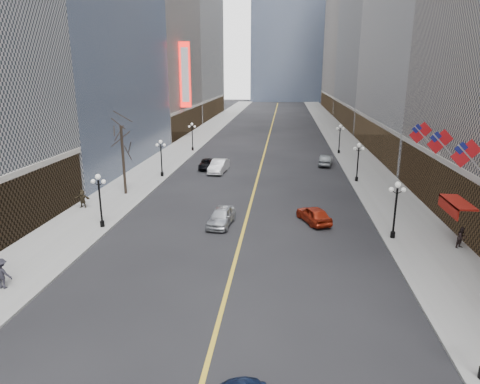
% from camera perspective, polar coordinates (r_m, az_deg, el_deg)
% --- Properties ---
extents(sidewalk_east, '(6.00, 230.00, 0.15)m').
position_cam_1_polar(sidewalk_east, '(74.15, 14.35, 5.51)').
color(sidewalk_east, gray).
rests_on(sidewalk_east, ground).
extents(sidewalk_west, '(6.00, 230.00, 0.15)m').
position_cam_1_polar(sidewalk_west, '(75.34, -7.32, 6.03)').
color(sidewalk_west, gray).
rests_on(sidewalk_west, ground).
extents(lane_line, '(0.25, 200.00, 0.02)m').
position_cam_1_polar(lane_line, '(83.30, 3.76, 7.01)').
color(lane_line, gold).
rests_on(lane_line, ground).
extents(bldg_east_c, '(26.60, 40.60, 48.80)m').
position_cam_1_polar(bldg_east_c, '(112.10, 21.15, 20.70)').
color(bldg_east_c, '#949496').
rests_on(bldg_east_c, ground).
extents(bldg_east_d, '(26.60, 46.60, 62.80)m').
position_cam_1_polar(bldg_east_d, '(154.72, 17.17, 22.01)').
color(bldg_east_d, gray).
rests_on(bldg_east_d, ground).
extents(bldg_west_c, '(26.60, 30.60, 50.80)m').
position_cam_1_polar(bldg_west_c, '(96.01, -15.44, 22.76)').
color(bldg_west_c, gray).
rests_on(bldg_west_c, ground).
extents(streetlamp_east_1, '(1.26, 0.44, 4.52)m').
position_cam_1_polar(streetlamp_east_1, '(34.80, 20.07, -1.52)').
color(streetlamp_east_1, black).
rests_on(streetlamp_east_1, sidewalk_east).
extents(streetlamp_east_2, '(1.26, 0.44, 4.52)m').
position_cam_1_polar(streetlamp_east_2, '(51.93, 15.47, 4.36)').
color(streetlamp_east_2, black).
rests_on(streetlamp_east_2, sidewalk_east).
extents(streetlamp_east_3, '(1.26, 0.44, 4.52)m').
position_cam_1_polar(streetlamp_east_3, '(69.50, 13.16, 7.30)').
color(streetlamp_east_3, black).
rests_on(streetlamp_east_3, sidewalk_east).
extents(streetlamp_west_1, '(1.26, 0.44, 4.52)m').
position_cam_1_polar(streetlamp_west_1, '(36.89, -18.22, -0.39)').
color(streetlamp_west_1, black).
rests_on(streetlamp_west_1, sidewalk_west).
extents(streetlamp_west_2, '(1.26, 0.44, 4.52)m').
position_cam_1_polar(streetlamp_west_2, '(53.35, -10.47, 4.97)').
color(streetlamp_west_2, black).
rests_on(streetlamp_west_2, sidewalk_west).
extents(streetlamp_west_3, '(1.26, 0.44, 4.52)m').
position_cam_1_polar(streetlamp_west_3, '(70.57, -6.39, 7.73)').
color(streetlamp_west_3, black).
rests_on(streetlamp_west_3, sidewalk_west).
extents(flag_3, '(2.87, 0.12, 2.87)m').
position_cam_1_polar(flag_3, '(32.14, 28.15, 4.26)').
color(flag_3, '#B2B2B7').
rests_on(flag_3, ground).
extents(flag_4, '(2.87, 0.12, 2.87)m').
position_cam_1_polar(flag_4, '(36.75, 25.33, 5.84)').
color(flag_4, '#B2B2B7').
rests_on(flag_4, ground).
extents(flag_5, '(2.87, 0.12, 2.87)m').
position_cam_1_polar(flag_5, '(41.45, 23.13, 7.06)').
color(flag_5, '#B2B2B7').
rests_on(flag_5, ground).
extents(awning_c, '(1.40, 4.00, 0.93)m').
position_cam_1_polar(awning_c, '(36.06, 26.74, -1.39)').
color(awning_c, maroon).
rests_on(awning_c, ground).
extents(theatre_marquee, '(2.00, 0.55, 12.00)m').
position_cam_1_polar(theatre_marquee, '(84.45, -7.32, 15.21)').
color(theatre_marquee, red).
rests_on(theatre_marquee, ground).
extents(tree_west_far, '(3.60, 3.60, 7.92)m').
position_cam_1_polar(tree_west_far, '(45.89, -15.52, 7.15)').
color(tree_west_far, '#2D231C').
rests_on(tree_west_far, sidewalk_west).
extents(car_nb_near, '(2.28, 4.69, 1.54)m').
position_cam_1_polar(car_nb_near, '(36.49, -2.51, -3.28)').
color(car_nb_near, '#B8BCC1').
rests_on(car_nb_near, ground).
extents(car_nb_mid, '(2.27, 5.25, 1.68)m').
position_cam_1_polar(car_nb_mid, '(55.53, -2.86, 3.46)').
color(car_nb_mid, '#B8B8BA').
rests_on(car_nb_mid, ground).
extents(car_nb_far, '(2.48, 4.88, 1.32)m').
position_cam_1_polar(car_nb_far, '(57.84, -4.30, 3.76)').
color(car_nb_far, black).
rests_on(car_nb_far, ground).
extents(car_sb_mid, '(3.28, 4.64, 1.47)m').
position_cam_1_polar(car_sb_mid, '(37.62, 9.81, -2.96)').
color(car_sb_mid, '#9D2611').
rests_on(car_sb_mid, ground).
extents(car_sb_far, '(2.34, 4.68, 1.47)m').
position_cam_1_polar(car_sb_far, '(60.87, 11.38, 4.17)').
color(car_sb_far, '#45494C').
rests_on(car_sb_far, ground).
extents(ped_east_walk, '(0.89, 0.78, 1.61)m').
position_cam_1_polar(ped_east_walk, '(35.41, 27.47, -5.42)').
color(ped_east_walk, black).
rests_on(ped_east_walk, sidewalk_east).
extents(ped_west_walk, '(1.27, 0.64, 1.90)m').
position_cam_1_polar(ped_west_walk, '(29.50, -29.18, -9.47)').
color(ped_west_walk, black).
rests_on(ped_west_walk, sidewalk_west).
extents(ped_west_far, '(1.64, 0.54, 1.75)m').
position_cam_1_polar(ped_west_far, '(43.26, -20.27, -0.84)').
color(ped_west_far, '#2B2418').
rests_on(ped_west_far, sidewalk_west).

